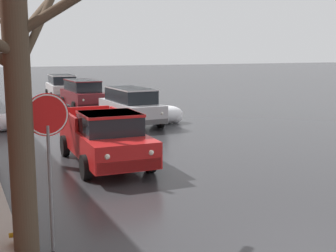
{
  "coord_description": "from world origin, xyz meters",
  "views": [
    {
      "loc": [
        -5.36,
        -5.51,
        3.62
      ],
      "look_at": [
        0.46,
        6.86,
        1.32
      ],
      "focal_mm": 48.25,
      "sensor_mm": 36.0,
      "label": 1
    }
  ],
  "objects_px": {
    "pickup_truck_red_approaching_near_lane": "(105,137)",
    "suv_maroon_parked_kerbside_mid": "(83,93)",
    "fire_hydrant": "(21,231)",
    "suv_silver_parked_kerbside_close": "(131,105)",
    "suv_white_parked_far_down_block": "(62,86)",
    "stop_sign_at_corner": "(48,130)",
    "bare_tree_at_the_corner": "(17,81)"
  },
  "relations": [
    {
      "from": "pickup_truck_red_approaching_near_lane",
      "to": "suv_maroon_parked_kerbside_mid",
      "type": "relative_size",
      "value": 1.14
    },
    {
      "from": "pickup_truck_red_approaching_near_lane",
      "to": "fire_hydrant",
      "type": "relative_size",
      "value": 7.62
    },
    {
      "from": "suv_silver_parked_kerbside_close",
      "to": "pickup_truck_red_approaching_near_lane",
      "type": "bearing_deg",
      "value": -116.54
    },
    {
      "from": "suv_maroon_parked_kerbside_mid",
      "to": "fire_hydrant",
      "type": "height_order",
      "value": "suv_maroon_parked_kerbside_mid"
    },
    {
      "from": "suv_silver_parked_kerbside_close",
      "to": "suv_white_parked_far_down_block",
      "type": "height_order",
      "value": "same"
    },
    {
      "from": "fire_hydrant",
      "to": "suv_maroon_parked_kerbside_mid",
      "type": "bearing_deg",
      "value": 72.22
    },
    {
      "from": "suv_silver_parked_kerbside_close",
      "to": "stop_sign_at_corner",
      "type": "bearing_deg",
      "value": -116.3
    },
    {
      "from": "suv_maroon_parked_kerbside_mid",
      "to": "fire_hydrant",
      "type": "relative_size",
      "value": 6.66
    },
    {
      "from": "stop_sign_at_corner",
      "to": "bare_tree_at_the_corner",
      "type": "bearing_deg",
      "value": 172.56
    },
    {
      "from": "suv_maroon_parked_kerbside_mid",
      "to": "fire_hydrant",
      "type": "xyz_separation_m",
      "value": [
        -6.21,
        -19.36,
        -0.63
      ]
    },
    {
      "from": "bare_tree_at_the_corner",
      "to": "fire_hydrant",
      "type": "height_order",
      "value": "bare_tree_at_the_corner"
    },
    {
      "from": "suv_silver_parked_kerbside_close",
      "to": "suv_maroon_parked_kerbside_mid",
      "type": "xyz_separation_m",
      "value": [
        -0.6,
        6.92,
        0.0
      ]
    },
    {
      "from": "suv_white_parked_far_down_block",
      "to": "stop_sign_at_corner",
      "type": "xyz_separation_m",
      "value": [
        -5.8,
        -26.11,
        1.25
      ]
    },
    {
      "from": "pickup_truck_red_approaching_near_lane",
      "to": "fire_hydrant",
      "type": "height_order",
      "value": "pickup_truck_red_approaching_near_lane"
    },
    {
      "from": "suv_silver_parked_kerbside_close",
      "to": "suv_white_parked_far_down_block",
      "type": "relative_size",
      "value": 1.04
    },
    {
      "from": "pickup_truck_red_approaching_near_lane",
      "to": "suv_white_parked_far_down_block",
      "type": "relative_size",
      "value": 1.18
    },
    {
      "from": "pickup_truck_red_approaching_near_lane",
      "to": "stop_sign_at_corner",
      "type": "xyz_separation_m",
      "value": [
        -2.78,
        -5.7,
        1.36
      ]
    },
    {
      "from": "suv_white_parked_far_down_block",
      "to": "bare_tree_at_the_corner",
      "type": "bearing_deg",
      "value": -103.53
    },
    {
      "from": "suv_maroon_parked_kerbside_mid",
      "to": "stop_sign_at_corner",
      "type": "distance_m",
      "value": 20.5
    },
    {
      "from": "pickup_truck_red_approaching_near_lane",
      "to": "suv_white_parked_far_down_block",
      "type": "xyz_separation_m",
      "value": [
        3.02,
        20.41,
        0.11
      ]
    },
    {
      "from": "bare_tree_at_the_corner",
      "to": "stop_sign_at_corner",
      "type": "height_order",
      "value": "bare_tree_at_the_corner"
    },
    {
      "from": "stop_sign_at_corner",
      "to": "suv_maroon_parked_kerbside_mid",
      "type": "bearing_deg",
      "value": 73.85
    },
    {
      "from": "pickup_truck_red_approaching_near_lane",
      "to": "stop_sign_at_corner",
      "type": "relative_size",
      "value": 1.87
    },
    {
      "from": "bare_tree_at_the_corner",
      "to": "fire_hydrant",
      "type": "relative_size",
      "value": 8.06
    },
    {
      "from": "suv_white_parked_far_down_block",
      "to": "fire_hydrant",
      "type": "relative_size",
      "value": 6.48
    },
    {
      "from": "stop_sign_at_corner",
      "to": "suv_silver_parked_kerbside_close",
      "type": "bearing_deg",
      "value": 63.7
    },
    {
      "from": "suv_silver_parked_kerbside_close",
      "to": "stop_sign_at_corner",
      "type": "xyz_separation_m",
      "value": [
        -6.29,
        -12.73,
        1.25
      ]
    },
    {
      "from": "suv_silver_parked_kerbside_close",
      "to": "stop_sign_at_corner",
      "type": "distance_m",
      "value": 14.26
    },
    {
      "from": "suv_maroon_parked_kerbside_mid",
      "to": "stop_sign_at_corner",
      "type": "relative_size",
      "value": 1.63
    },
    {
      "from": "suv_silver_parked_kerbside_close",
      "to": "fire_hydrant",
      "type": "xyz_separation_m",
      "value": [
        -6.81,
        -12.44,
        -0.63
      ]
    },
    {
      "from": "bare_tree_at_the_corner",
      "to": "suv_maroon_parked_kerbside_mid",
      "type": "xyz_separation_m",
      "value": [
        6.15,
        19.6,
        -2.11
      ]
    },
    {
      "from": "bare_tree_at_the_corner",
      "to": "fire_hydrant",
      "type": "bearing_deg",
      "value": 103.16
    }
  ]
}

